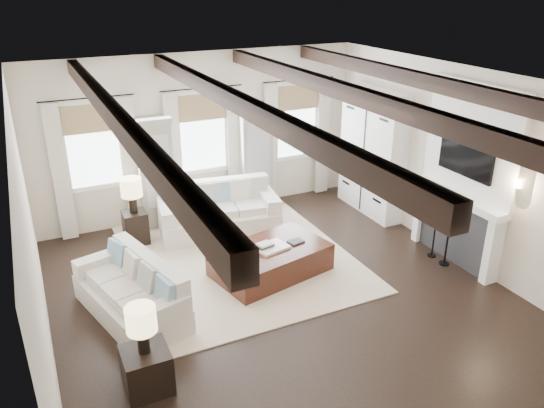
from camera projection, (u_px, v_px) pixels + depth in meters
name	position (u px, v px, depth m)	size (l,w,h in m)	color
ground	(289.00, 303.00, 7.85)	(7.50, 7.50, 0.00)	black
room_shell	(307.00, 158.00, 8.14)	(6.54, 7.54, 3.22)	beige
area_rug	(239.00, 257.00, 9.14)	(3.55, 4.21, 0.02)	beige
sofa_back	(218.00, 212.00, 9.95)	(2.30, 1.30, 0.93)	silver
sofa_left	(134.00, 293.00, 7.49)	(1.37, 2.12, 0.84)	silver
ottoman	(271.00, 260.00, 8.57)	(1.78, 1.11, 0.47)	black
tray	(272.00, 247.00, 8.44)	(0.50, 0.38, 0.04)	white
book_lower	(264.00, 245.00, 8.42)	(0.26, 0.20, 0.04)	#262628
book_upper	(264.00, 244.00, 8.38)	(0.22, 0.17, 0.03)	beige
book_loose	(296.00, 242.00, 8.63)	(0.24, 0.18, 0.03)	#262628
side_table_front	(147.00, 370.00, 6.14)	(0.53, 0.53, 0.53)	black
lamp_front	(141.00, 322.00, 5.87)	(0.35, 0.35, 0.60)	black
side_table_back	(136.00, 228.00, 9.51)	(0.41, 0.41, 0.62)	black
lamp_back	(131.00, 189.00, 9.22)	(0.37, 0.37, 0.64)	black
candlestick_near	(447.00, 245.00, 8.79)	(0.17, 0.17, 0.86)	black
candlestick_far	(434.00, 240.00, 9.07)	(0.15, 0.15, 0.72)	black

